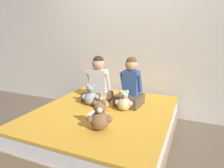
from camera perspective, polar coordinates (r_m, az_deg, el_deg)
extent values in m
plane|color=brown|center=(2.72, -2.25, -15.45)|extent=(14.00, 14.00, 0.00)
cube|color=beige|center=(3.35, 5.60, 12.70)|extent=(8.00, 0.06, 2.50)
cube|color=#997F60|center=(2.67, -2.28, -13.59)|extent=(1.65, 1.87, 0.20)
cube|color=white|center=(2.58, -2.32, -9.93)|extent=(1.61, 1.84, 0.17)
cube|color=gold|center=(2.54, -2.34, -7.84)|extent=(1.63, 1.86, 0.03)
cube|color=brown|center=(2.88, -4.16, -3.53)|extent=(0.36, 0.32, 0.12)
cube|color=silver|center=(2.86, -3.81, 0.96)|extent=(0.25, 0.13, 0.33)
sphere|color=tan|center=(2.81, -3.90, 5.83)|extent=(0.18, 0.18, 0.18)
sphere|color=#2D2319|center=(2.81, -3.91, 6.46)|extent=(0.16, 0.16, 0.16)
cylinder|color=silver|center=(2.93, -6.31, 1.37)|extent=(0.06, 0.14, 0.26)
cylinder|color=silver|center=(2.80, -1.21, 0.85)|extent=(0.06, 0.14, 0.26)
cube|color=brown|center=(2.70, 4.95, -4.54)|extent=(0.35, 0.37, 0.14)
cube|color=#33518E|center=(2.68, 5.48, 0.44)|extent=(0.22, 0.17, 0.32)
sphere|color=tan|center=(2.63, 5.61, 5.48)|extent=(0.17, 0.17, 0.17)
sphere|color=brown|center=(2.63, 5.62, 6.12)|extent=(0.15, 0.15, 0.15)
cylinder|color=#33518E|center=(2.73, 3.15, 0.89)|extent=(0.07, 0.14, 0.26)
cylinder|color=#33518E|center=(2.64, 7.90, 0.31)|extent=(0.07, 0.14, 0.26)
sphere|color=#939399|center=(2.71, -6.10, -4.07)|extent=(0.18, 0.18, 0.18)
sphere|color=#939399|center=(2.67, -6.17, -1.40)|extent=(0.11, 0.11, 0.11)
sphere|color=#4C4742|center=(2.63, -6.46, -1.81)|extent=(0.05, 0.05, 0.05)
sphere|color=#939399|center=(2.67, -7.04, -0.44)|extent=(0.05, 0.05, 0.05)
sphere|color=#939399|center=(2.65, -5.35, -0.52)|extent=(0.05, 0.05, 0.05)
sphere|color=#939399|center=(2.71, -7.99, -3.61)|extent=(0.07, 0.07, 0.07)
sphere|color=#939399|center=(2.66, -4.41, -3.85)|extent=(0.07, 0.07, 0.07)
sphere|color=#D1B78E|center=(2.51, 3.43, -5.70)|extent=(0.17, 0.17, 0.17)
sphere|color=#D1B78E|center=(2.47, 3.47, -3.05)|extent=(0.11, 0.11, 0.11)
sphere|color=#4C4742|center=(2.43, 3.23, -3.48)|extent=(0.05, 0.05, 0.05)
sphere|color=#D1B78E|center=(2.47, 2.62, -2.07)|extent=(0.04, 0.04, 0.04)
sphere|color=#D1B78E|center=(2.45, 4.35, -2.21)|extent=(0.04, 0.04, 0.04)
sphere|color=#D1B78E|center=(2.51, 1.54, -5.20)|extent=(0.06, 0.06, 0.06)
sphere|color=#D1B78E|center=(2.47, 5.18, -5.55)|extent=(0.06, 0.06, 0.06)
sphere|color=tan|center=(2.51, -2.54, -5.99)|extent=(0.14, 0.14, 0.14)
sphere|color=tan|center=(2.48, -2.56, -3.79)|extent=(0.09, 0.09, 0.09)
sphere|color=white|center=(2.45, -3.11, -4.11)|extent=(0.04, 0.04, 0.04)
sphere|color=tan|center=(2.49, -3.14, -2.90)|extent=(0.04, 0.04, 0.04)
sphere|color=tan|center=(2.45, -2.00, -3.17)|extent=(0.04, 0.04, 0.04)
sphere|color=tan|center=(2.54, -3.93, -5.38)|extent=(0.05, 0.05, 0.05)
sphere|color=tan|center=(2.46, -1.52, -6.03)|extent=(0.05, 0.05, 0.05)
sphere|color=brown|center=(2.04, -3.50, -10.37)|extent=(0.20, 0.20, 0.20)
sphere|color=brown|center=(1.98, -3.56, -6.70)|extent=(0.12, 0.12, 0.12)
sphere|color=beige|center=(1.94, -3.60, -7.42)|extent=(0.05, 0.05, 0.05)
sphere|color=brown|center=(1.97, -4.86, -5.42)|extent=(0.05, 0.05, 0.05)
sphere|color=brown|center=(1.96, -2.31, -5.41)|extent=(0.05, 0.05, 0.05)
sphere|color=brown|center=(2.01, -6.21, -9.97)|extent=(0.07, 0.07, 0.07)
sphere|color=brown|center=(2.01, -0.84, -9.96)|extent=(0.07, 0.07, 0.07)
cube|color=white|center=(2.44, -4.16, -8.47)|extent=(0.21, 0.15, 0.00)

